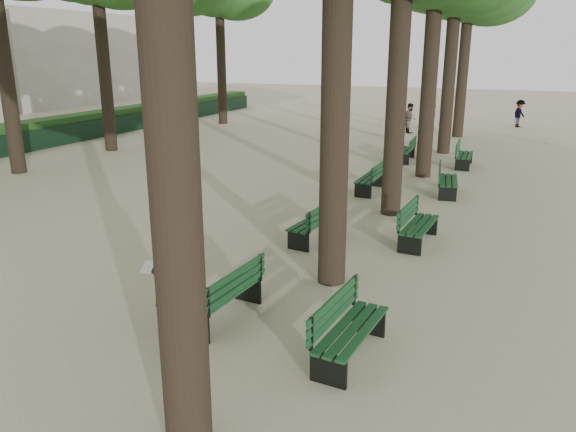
% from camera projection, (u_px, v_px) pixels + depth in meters
% --- Properties ---
extents(ground, '(120.00, 120.00, 0.00)m').
position_uv_depth(ground, '(177.00, 337.00, 8.65)').
color(ground, tan).
rests_on(ground, ground).
extents(bench_left_0, '(0.70, 1.84, 0.92)m').
position_uv_depth(bench_left_0, '(223.00, 304.00, 9.15)').
color(bench_left_0, black).
rests_on(bench_left_0, ground).
extents(bench_left_1, '(0.77, 1.85, 0.92)m').
position_uv_depth(bench_left_1, '(314.00, 229.00, 12.96)').
color(bench_left_1, black).
rests_on(bench_left_1, ground).
extents(bench_left_2, '(0.58, 1.80, 0.92)m').
position_uv_depth(bench_left_2, '(370.00, 183.00, 17.37)').
color(bench_left_2, black).
rests_on(bench_left_2, ground).
extents(bench_left_3, '(0.66, 1.83, 0.92)m').
position_uv_depth(bench_left_3, '(405.00, 154.00, 22.16)').
color(bench_left_3, black).
rests_on(bench_left_3, ground).
extents(bench_right_0, '(0.72, 1.84, 0.92)m').
position_uv_depth(bench_right_0, '(351.00, 340.00, 8.02)').
color(bench_right_0, black).
rests_on(bench_right_0, ground).
extents(bench_right_1, '(0.68, 1.83, 0.92)m').
position_uv_depth(bench_right_1, '(419.00, 232.00, 12.74)').
color(bench_right_1, black).
rests_on(bench_right_1, ground).
extents(bench_right_2, '(0.81, 1.86, 0.92)m').
position_uv_depth(bench_right_2, '(448.00, 186.00, 17.05)').
color(bench_right_2, black).
rests_on(bench_right_2, ground).
extents(bench_right_3, '(0.64, 1.82, 0.92)m').
position_uv_depth(bench_right_3, '(464.00, 160.00, 21.07)').
color(bench_right_3, black).
rests_on(bench_right_3, ground).
extents(man_with_map, '(0.64, 0.72, 1.73)m').
position_uv_depth(man_with_map, '(167.00, 281.00, 8.57)').
color(man_with_map, black).
rests_on(man_with_map, ground).
extents(pedestrian_a, '(0.66, 0.80, 1.55)m').
position_uv_depth(pedestrian_a, '(410.00, 118.00, 29.53)').
color(pedestrian_a, '#262628').
rests_on(pedestrian_a, ground).
extents(pedestrian_b, '(0.71, 1.02, 1.53)m').
position_uv_depth(pedestrian_b, '(520.00, 114.00, 31.65)').
color(pedestrian_b, '#262628').
rests_on(pedestrian_b, ground).
extents(pedestrian_d, '(0.77, 0.72, 1.54)m').
position_uv_depth(pedestrian_d, '(432.00, 115.00, 30.82)').
color(pedestrian_d, '#262628').
rests_on(pedestrian_d, ground).
extents(fence, '(0.08, 42.00, 0.90)m').
position_uv_depth(fence, '(23.00, 143.00, 23.81)').
color(fence, black).
rests_on(fence, ground).
extents(hedge, '(1.20, 42.00, 1.20)m').
position_uv_depth(hedge, '(10.00, 138.00, 24.03)').
color(hedge, '#1C4618').
rests_on(hedge, ground).
extents(building_far, '(12.00, 16.00, 7.00)m').
position_uv_depth(building_far, '(41.00, 59.00, 46.41)').
color(building_far, '#B7B2A3').
rests_on(building_far, ground).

